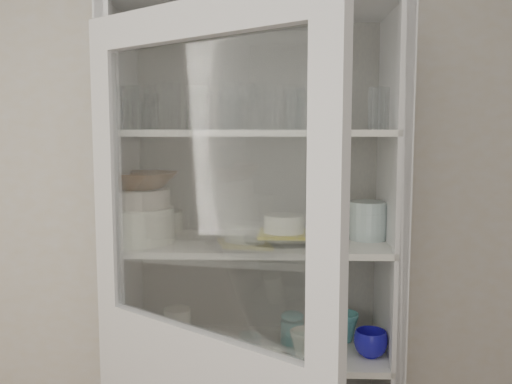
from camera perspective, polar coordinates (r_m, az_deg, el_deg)
The scene contains 30 objects.
wall_back at distance 2.22m, azimuth -4.98°, elevation -2.85°, with size 3.60×0.02×2.60m, color beige.
pantry_cabinet at distance 2.14m, azimuth 0.06°, elevation -13.17°, with size 1.00×0.45×2.10m.
tumbler_0 at distance 1.89m, azimuth -12.82°, elevation 8.61°, with size 0.07×0.07×0.14m, color silver.
tumbler_1 at distance 1.83m, azimuth -6.14°, elevation 8.80°, with size 0.07×0.07×0.14m, color silver.
tumbler_2 at distance 1.84m, azimuth -2.59°, elevation 8.65°, with size 0.07×0.07×0.13m, color silver.
tumbler_3 at distance 1.81m, azimuth -2.71°, elevation 8.99°, with size 0.08×0.08×0.15m, color silver.
tumbler_4 at distance 1.82m, azimuth 5.27°, elevation 8.73°, with size 0.07×0.07×0.14m, color silver.
tumbler_5 at distance 1.83m, azimuth 4.02°, elevation 8.78°, with size 0.07×0.07×0.14m, color silver.
tumbler_6 at distance 1.85m, azimuth 12.79°, elevation 8.56°, with size 0.07×0.07×0.14m, color silver.
tumbler_7 at distance 1.99m, azimuth -11.10°, elevation 8.28°, with size 0.06×0.06×0.13m, color silver.
tumbler_8 at distance 2.01m, azimuth -11.92°, elevation 8.49°, with size 0.07×0.07×0.15m, color silver.
tumbler_9 at distance 1.94m, azimuth -6.28°, elevation 8.77°, with size 0.08×0.08×0.15m, color silver.
goblet_0 at distance 2.13m, azimuth -11.14°, elevation 8.92°, with size 0.08×0.08×0.18m, color silver, non-canonical shape.
goblet_1 at distance 2.04m, azimuth -0.81°, elevation 9.15°, with size 0.08×0.08×0.18m, color silver, non-canonical shape.
goblet_2 at distance 2.02m, azimuth 5.14°, elevation 8.76°, with size 0.07×0.07×0.16m, color silver, non-canonical shape.
goblet_3 at distance 2.08m, azimuth 9.13°, elevation 8.55°, with size 0.07×0.07×0.15m, color silver, non-canonical shape.
plate_stack_front at distance 1.98m, azimuth -12.05°, elevation -3.40°, with size 0.24×0.24×0.13m, color white.
plate_stack_back at distance 2.17m, azimuth -10.76°, elevation -3.05°, with size 0.23×0.23×0.08m, color white.
cream_bowl at distance 1.96m, azimuth -12.12°, elevation -0.64°, with size 0.21×0.21×0.07m, color beige.
terracotta_bowl at distance 1.96m, azimuth -12.16°, elevation 1.19°, with size 0.25×0.25×0.06m, color #4E2A10.
glass_platter at distance 1.98m, azimuth 2.97°, elevation -4.84°, with size 0.30×0.30×0.02m, color silver.
yellow_trivet at distance 1.98m, azimuth 2.97°, elevation -4.43°, with size 0.18×0.18×0.01m, color gold.
white_ramekin at distance 1.97m, azimuth 2.97°, elevation -3.33°, with size 0.15×0.15×0.06m, color white.
grey_bowl_stack at distance 2.03m, azimuth 11.69°, elevation -2.94°, with size 0.14×0.14×0.14m, color #AFC2BF.
mug_blue at distance 2.03m, azimuth 11.97°, elevation -15.32°, with size 0.12×0.12×0.09m, color #131C9F.
mug_teal at distance 2.15m, azimuth 9.16°, elevation -13.82°, with size 0.12×0.12×0.11m, color #1D747F.
mug_white at distance 1.98m, azimuth 5.25°, elevation -15.72°, with size 0.11×0.11×0.10m, color white.
teal_jar at distance 2.11m, azimuth 3.86°, elevation -14.23°, with size 0.09×0.09×0.10m.
measuring_cups at distance 2.05m, azimuth -4.45°, elevation -15.76°, with size 0.10×0.10×0.04m, color silver.
white_canister at distance 2.15m, azimuth -8.25°, elevation -13.62°, with size 0.10×0.10×0.12m, color white.
Camera 1 is at (0.26, -0.67, 1.66)m, focal length 38.00 mm.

